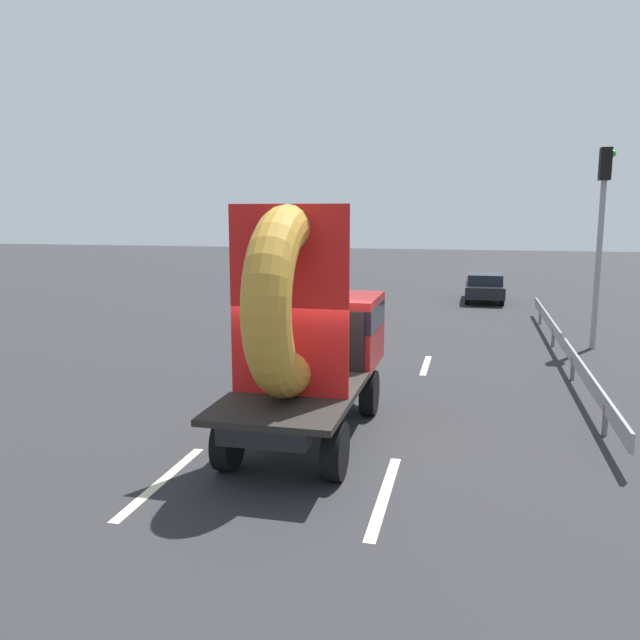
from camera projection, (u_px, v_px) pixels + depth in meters
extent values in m
plane|color=#28282B|center=(312.00, 444.00, 11.18)|extent=(120.00, 120.00, 0.00)
cylinder|color=black|center=(287.00, 387.00, 13.13)|extent=(0.28, 0.89, 0.89)
cylinder|color=black|center=(369.00, 392.00, 12.74)|extent=(0.28, 0.89, 0.89)
cylinder|color=black|center=(228.00, 442.00, 10.01)|extent=(0.28, 0.89, 0.89)
cylinder|color=black|center=(335.00, 451.00, 9.62)|extent=(0.28, 0.89, 0.89)
cube|color=black|center=(307.00, 391.00, 11.28)|extent=(1.30, 5.18, 0.25)
cube|color=maroon|center=(328.00, 329.00, 12.73)|extent=(2.00, 1.89, 1.35)
cube|color=black|center=(327.00, 315.00, 12.63)|extent=(2.02, 1.80, 0.44)
cube|color=black|center=(292.00, 396.00, 10.35)|extent=(2.00, 3.29, 0.10)
cube|color=black|center=(316.00, 340.00, 11.78)|extent=(1.80, 0.08, 1.10)
torus|color=#B7842D|center=(289.00, 302.00, 9.95)|extent=(0.71, 2.98, 2.98)
cube|color=red|center=(289.00, 302.00, 9.95)|extent=(1.90, 0.03, 2.98)
cylinder|color=black|center=(468.00, 291.00, 30.30)|extent=(0.20, 0.59, 0.59)
cylinder|color=black|center=(500.00, 292.00, 29.98)|extent=(0.20, 0.59, 0.59)
cylinder|color=black|center=(468.00, 298.00, 27.93)|extent=(0.20, 0.59, 0.59)
cylinder|color=black|center=(502.00, 299.00, 27.61)|extent=(0.20, 0.59, 0.59)
cube|color=black|center=(484.00, 289.00, 28.91)|extent=(1.65, 3.86, 0.51)
cube|color=black|center=(485.00, 279.00, 28.75)|extent=(1.49, 2.16, 0.46)
cylinder|color=gray|center=(598.00, 266.00, 18.59)|extent=(0.16, 0.16, 4.84)
cube|color=black|center=(605.00, 164.00, 18.12)|extent=(0.30, 0.36, 0.90)
sphere|color=#19D833|center=(613.00, 153.00, 18.03)|extent=(0.20, 0.20, 0.20)
cube|color=gray|center=(563.00, 341.00, 17.25)|extent=(0.06, 15.98, 0.32)
cylinder|color=slate|center=(605.00, 421.00, 11.55)|extent=(0.10, 0.10, 0.55)
cylinder|color=slate|center=(573.00, 369.00, 15.38)|extent=(0.10, 0.10, 0.55)
cylinder|color=slate|center=(553.00, 337.00, 19.22)|extent=(0.10, 0.10, 0.55)
cylinder|color=slate|center=(540.00, 316.00, 23.05)|extent=(0.10, 0.10, 0.55)
cube|color=beige|center=(162.00, 481.00, 9.61)|extent=(0.16, 2.71, 0.01)
cube|color=beige|center=(307.00, 356.00, 17.91)|extent=(0.16, 2.57, 0.01)
cube|color=beige|center=(384.00, 495.00, 9.14)|extent=(0.16, 2.78, 0.01)
cube|color=beige|center=(426.00, 365.00, 16.87)|extent=(0.16, 2.17, 0.01)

